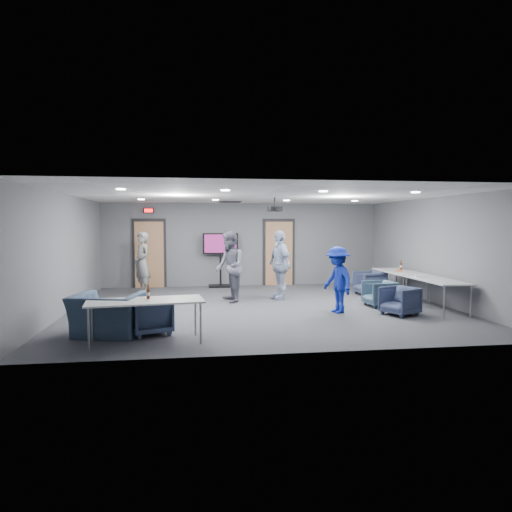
{
  "coord_description": "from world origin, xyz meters",
  "views": [
    {
      "loc": [
        -1.68,
        -10.86,
        2.02
      ],
      "look_at": [
        -0.02,
        0.74,
        1.2
      ],
      "focal_mm": 32.0,
      "sensor_mm": 36.0,
      "label": 1
    }
  ],
  "objects": [
    {
      "name": "person_a",
      "position": [
        -3.08,
        2.48,
        0.9
      ],
      "size": [
        0.72,
        0.79,
        1.8
      ],
      "primitive_type": "imported",
      "rotation": [
        0.0,
        0.0,
        -1.01
      ],
      "color": "gray",
      "rests_on": "floor"
    },
    {
      "name": "wall_left",
      "position": [
        -4.5,
        0.0,
        1.35
      ],
      "size": [
        0.02,
        8.0,
        2.7
      ],
      "primitive_type": "cube",
      "color": "slate",
      "rests_on": "floor"
    },
    {
      "name": "chair_right_c",
      "position": [
        2.9,
        -1.39,
        0.32
      ],
      "size": [
        0.92,
        0.91,
        0.63
      ],
      "primitive_type": "imported",
      "rotation": [
        0.0,
        0.0,
        -1.13
      ],
      "color": "#333C58",
      "rests_on": "floor"
    },
    {
      "name": "wall_back",
      "position": [
        0.0,
        4.0,
        1.35
      ],
      "size": [
        9.0,
        0.02,
        2.7
      ],
      "primitive_type": "cube",
      "color": "slate",
      "rests_on": "floor"
    },
    {
      "name": "person_c",
      "position": [
        0.67,
        1.15,
        0.93
      ],
      "size": [
        0.73,
        1.17,
        1.86
      ],
      "primitive_type": "imported",
      "rotation": [
        0.0,
        0.0,
        -1.29
      ],
      "color": "#A7B5D6",
      "rests_on": "floor"
    },
    {
      "name": "table_right_b",
      "position": [
        4.0,
        -0.98,
        0.69
      ],
      "size": [
        0.79,
        1.89,
        0.73
      ],
      "rotation": [
        0.0,
        0.0,
        1.57
      ],
      "color": "silver",
      "rests_on": "floor"
    },
    {
      "name": "chair_front_b",
      "position": [
        -3.19,
        -2.4,
        0.38
      ],
      "size": [
        1.38,
        1.28,
        0.76
      ],
      "primitive_type": "imported",
      "rotation": [
        0.0,
        0.0,
        2.9
      ],
      "color": "#3A4C64",
      "rests_on": "floor"
    },
    {
      "name": "wall_front",
      "position": [
        0.0,
        -4.0,
        1.35
      ],
      "size": [
        9.0,
        0.02,
        2.7
      ],
      "primitive_type": "cube",
      "color": "slate",
      "rests_on": "floor"
    },
    {
      "name": "tv_stand",
      "position": [
        -0.75,
        3.75,
        0.98
      ],
      "size": [
        1.13,
        0.54,
        1.74
      ],
      "color": "black",
      "rests_on": "floor"
    },
    {
      "name": "chair_right_b",
      "position": [
        2.9,
        -0.29,
        0.32
      ],
      "size": [
        0.74,
        0.72,
        0.63
      ],
      "primitive_type": "imported",
      "rotation": [
        0.0,
        0.0,
        -1.51
      ],
      "color": "#364C5D",
      "rests_on": "floor"
    },
    {
      "name": "wrapper",
      "position": [
        3.85,
        -0.5,
        0.76
      ],
      "size": [
        0.26,
        0.21,
        0.05
      ],
      "primitive_type": "cube",
      "rotation": [
        0.0,
        0.0,
        -0.3
      ],
      "color": "silver",
      "rests_on": "table_right_b"
    },
    {
      "name": "wall_right",
      "position": [
        4.5,
        0.0,
        1.35
      ],
      "size": [
        0.02,
        8.0,
        2.7
      ],
      "primitive_type": "cube",
      "color": "slate",
      "rests_on": "floor"
    },
    {
      "name": "table_front_left",
      "position": [
        -2.46,
        -3.0,
        0.69
      ],
      "size": [
        2.03,
        1.05,
        0.73
      ],
      "rotation": [
        0.0,
        0.0,
        0.13
      ],
      "color": "silver",
      "rests_on": "floor"
    },
    {
      "name": "snack_box",
      "position": [
        3.96,
        0.89,
        0.75
      ],
      "size": [
        0.19,
        0.15,
        0.04
      ],
      "primitive_type": "cube",
      "rotation": [
        0.0,
        0.0,
        -0.28
      ],
      "color": "#BE5A2F",
      "rests_on": "table_right_a"
    },
    {
      "name": "floor",
      "position": [
        0.0,
        0.0,
        0.0
      ],
      "size": [
        9.0,
        9.0,
        0.0
      ],
      "primitive_type": "plane",
      "color": "#34353B",
      "rests_on": "ground"
    },
    {
      "name": "ceiling",
      "position": [
        0.0,
        0.0,
        2.7
      ],
      "size": [
        9.0,
        9.0,
        0.0
      ],
      "primitive_type": "plane",
      "rotation": [
        3.14,
        0.0,
        0.0
      ],
      "color": "silver",
      "rests_on": "wall_back"
    },
    {
      "name": "person_d",
      "position": [
        1.62,
        -0.91,
        0.76
      ],
      "size": [
        0.79,
        1.09,
        1.51
      ],
      "primitive_type": "imported",
      "rotation": [
        0.0,
        0.0,
        -1.31
      ],
      "color": "navy",
      "rests_on": "floor"
    },
    {
      "name": "downlights",
      "position": [
        0.0,
        0.0,
        2.68
      ],
      "size": [
        6.18,
        3.78,
        0.02
      ],
      "color": "white",
      "rests_on": "ceiling"
    },
    {
      "name": "bottle_front",
      "position": [
        -2.42,
        -2.86,
        0.82
      ],
      "size": [
        0.06,
        0.06,
        0.25
      ],
      "color": "#4F220D",
      "rests_on": "table_front_left"
    },
    {
      "name": "exit_sign",
      "position": [
        -3.0,
        3.93,
        2.45
      ],
      "size": [
        0.32,
        0.08,
        0.16
      ],
      "color": "black",
      "rests_on": "wall_back"
    },
    {
      "name": "door_left",
      "position": [
        -3.0,
        3.95,
        1.07
      ],
      "size": [
        1.06,
        0.17,
        2.24
      ],
      "color": "black",
      "rests_on": "wall_back"
    },
    {
      "name": "door_right",
      "position": [
        1.2,
        3.95,
        1.07
      ],
      "size": [
        1.06,
        0.17,
        2.24
      ],
      "color": "black",
      "rests_on": "wall_back"
    },
    {
      "name": "table_right_a",
      "position": [
        4.0,
        0.92,
        0.69
      ],
      "size": [
        0.82,
        1.96,
        0.73
      ],
      "rotation": [
        0.0,
        0.0,
        1.57
      ],
      "color": "silver",
      "rests_on": "floor"
    },
    {
      "name": "chair_front_a",
      "position": [
        -2.44,
        -2.4,
        0.33
      ],
      "size": [
        0.9,
        0.92,
        0.66
      ],
      "primitive_type": "imported",
      "rotation": [
        0.0,
        0.0,
        3.48
      ],
      "color": "#3A4664",
      "rests_on": "floor"
    },
    {
      "name": "projector",
      "position": [
        0.41,
        0.44,
        2.41
      ],
      "size": [
        0.35,
        0.33,
        0.35
      ],
      "rotation": [
        0.0,
        0.0,
        0.18
      ],
      "color": "black",
      "rests_on": "ceiling"
    },
    {
      "name": "bottle_right",
      "position": [
        4.23,
        1.33,
        0.83
      ],
      "size": [
        0.07,
        0.07,
        0.27
      ],
      "color": "#4F220D",
      "rests_on": "table_right_a"
    },
    {
      "name": "chair_right_a",
      "position": [
        3.35,
        1.46,
        0.34
      ],
      "size": [
        0.83,
        0.81,
        0.68
      ],
      "primitive_type": "imported",
      "rotation": [
        0.0,
        0.0,
        -1.46
      ],
      "color": "#313B56",
      "rests_on": "floor"
    },
    {
      "name": "hvac_diffuser",
      "position": [
        -0.5,
        2.8,
        2.69
      ],
      "size": [
        0.6,
        0.6,
        0.03
      ],
      "primitive_type": "cube",
      "color": "black",
      "rests_on": "ceiling"
    },
    {
      "name": "person_b",
      "position": [
        -0.7,
        0.86,
        0.92
      ],
      "size": [
        0.83,
        0.99,
        1.84
      ],
      "primitive_type": "imported",
      "rotation": [
        0.0,
        0.0,
        -1.41
      ],
      "color": "#585B6A",
      "rests_on": "floor"
    }
  ]
}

